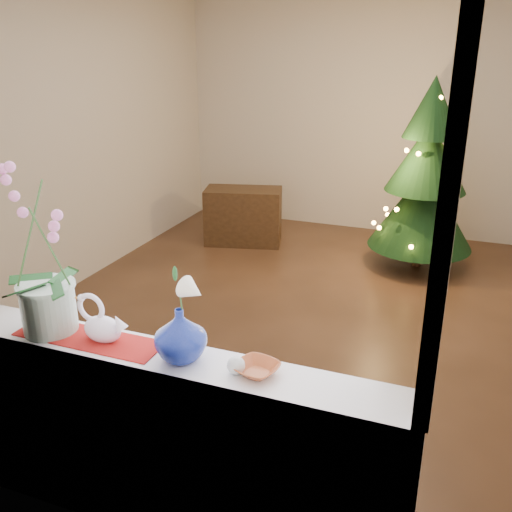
{
  "coord_description": "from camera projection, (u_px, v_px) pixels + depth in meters",
  "views": [
    {
      "loc": [
        1.14,
        -4.21,
        2.18
      ],
      "look_at": [
        0.05,
        -1.4,
        1.03
      ],
      "focal_mm": 40.0,
      "sensor_mm": 36.0,
      "label": 1
    }
  ],
  "objects": [
    {
      "name": "orchid_pot",
      "position": [
        41.0,
        252.0,
        2.5
      ],
      "size": [
        0.35,
        0.35,
        0.77
      ],
      "primitive_type": null,
      "rotation": [
        0.0,
        0.0,
        0.38
      ],
      "color": "white",
      "rests_on": "windowsill"
    },
    {
      "name": "amber_dish",
      "position": [
        257.0,
        370.0,
        2.29
      ],
      "size": [
        0.18,
        0.18,
        0.04
      ],
      "primitive_type": "imported",
      "rotation": [
        0.0,
        0.0,
        -0.23
      ],
      "color": "#A24923",
      "rests_on": "windowsill"
    },
    {
      "name": "windowsill",
      "position": [
        163.0,
        359.0,
        2.44
      ],
      "size": [
        2.2,
        0.26,
        0.04
      ],
      "primitive_type": "cube",
      "color": "white",
      "rests_on": "window_apron"
    },
    {
      "name": "wall_front",
      "position": [
        139.0,
        273.0,
        2.17
      ],
      "size": [
        4.5,
        0.1,
        2.7
      ],
      "primitive_type": "cube",
      "color": "beige",
      "rests_on": "ground"
    },
    {
      "name": "runner",
      "position": [
        89.0,
        338.0,
        2.56
      ],
      "size": [
        0.7,
        0.2,
        0.01
      ],
      "primitive_type": "cube",
      "color": "maroon",
      "rests_on": "windowsill"
    },
    {
      "name": "lily",
      "position": [
        177.0,
        279.0,
        2.27
      ],
      "size": [
        0.15,
        0.08,
        0.2
      ],
      "primitive_type": null,
      "color": "white",
      "rests_on": "blue_vase"
    },
    {
      "name": "window_frame",
      "position": [
        136.0,
        181.0,
        2.07
      ],
      "size": [
        2.22,
        0.06,
        1.6
      ],
      "primitive_type": null,
      "color": "white",
      "rests_on": "windowsill"
    },
    {
      "name": "wall_left",
      "position": [
        73.0,
        138.0,
        5.1
      ],
      "size": [
        0.1,
        5.0,
        2.7
      ],
      "primitive_type": "cube",
      "color": "beige",
      "rests_on": "ground"
    },
    {
      "name": "side_table",
      "position": [
        243.0,
        216.0,
        6.41
      ],
      "size": [
        0.92,
        0.62,
        0.63
      ],
      "primitive_type": "cube",
      "rotation": [
        0.0,
        0.0,
        0.26
      ],
      "color": "black",
      "rests_on": "ground"
    },
    {
      "name": "xmas_tree",
      "position": [
        426.0,
        176.0,
        5.53
      ],
      "size": [
        1.16,
        1.16,
        1.88
      ],
      "primitive_type": null,
      "rotation": [
        0.0,
        0.0,
        0.14
      ],
      "color": "black",
      "rests_on": "ground"
    },
    {
      "name": "wall_back",
      "position": [
        374.0,
        116.0,
        6.52
      ],
      "size": [
        4.5,
        0.1,
        2.7
      ],
      "primitive_type": "cube",
      "color": "beige",
      "rests_on": "ground"
    },
    {
      "name": "swan",
      "position": [
        102.0,
        320.0,
        2.51
      ],
      "size": [
        0.27,
        0.17,
        0.21
      ],
      "primitive_type": null,
      "rotation": [
        0.0,
        0.0,
        -0.24
      ],
      "color": "white",
      "rests_on": "windowsill"
    },
    {
      "name": "window_apron",
      "position": [
        159.0,
        459.0,
        2.53
      ],
      "size": [
        2.2,
        0.08,
        0.88
      ],
      "primitive_type": "cube",
      "color": "white",
      "rests_on": "ground"
    },
    {
      "name": "paperweight",
      "position": [
        236.0,
        365.0,
        2.28
      ],
      "size": [
        0.1,
        0.1,
        0.07
      ],
      "primitive_type": "sphere",
      "rotation": [
        0.0,
        0.0,
        -0.35
      ],
      "color": "silver",
      "rests_on": "windowsill"
    },
    {
      "name": "blue_vase",
      "position": [
        180.0,
        331.0,
        2.36
      ],
      "size": [
        0.29,
        0.29,
        0.27
      ],
      "primitive_type": "imported",
      "rotation": [
        0.0,
        0.0,
        0.18
      ],
      "color": "navy",
      "rests_on": "windowsill"
    },
    {
      "name": "ground",
      "position": [
        310.0,
        314.0,
        4.83
      ],
      "size": [
        5.0,
        5.0,
        0.0
      ],
      "primitive_type": "plane",
      "color": "#322014",
      "rests_on": "ground"
    }
  ]
}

